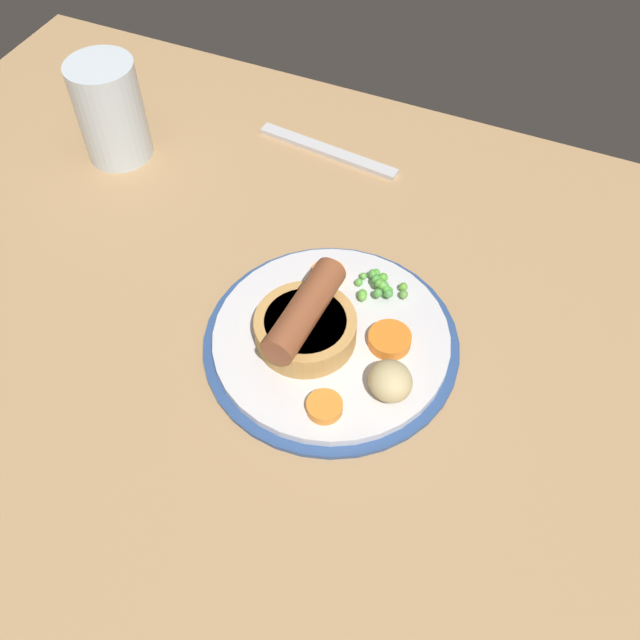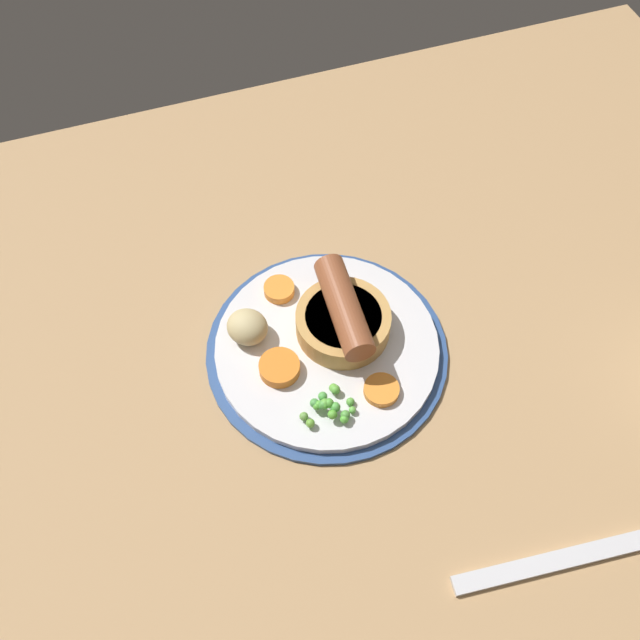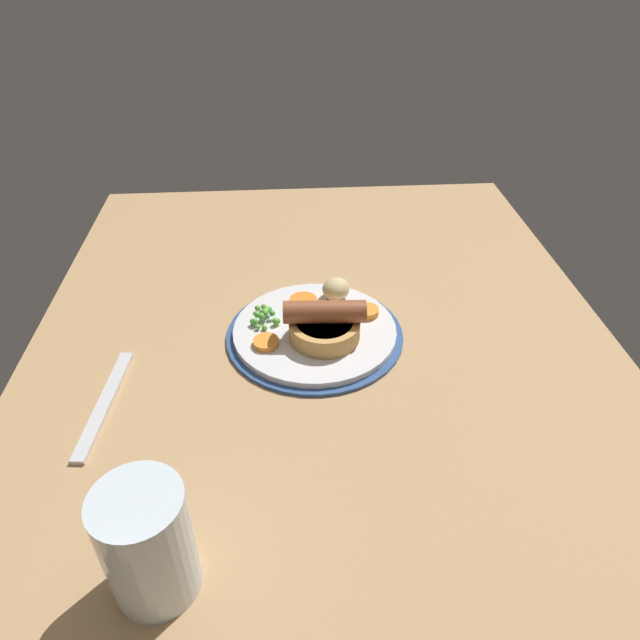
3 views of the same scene
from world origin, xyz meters
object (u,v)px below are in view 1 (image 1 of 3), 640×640
object	(u,v)px
carrot_slice_0	(325,407)
carrot_slice_4	(328,274)
dinner_plate	(331,341)
fork	(328,151)
sausage_pudding	(305,325)
potato_chunk_0	(390,381)
drinking_glass	(110,111)
pea_pile	(380,285)
carrot_slice_1	(390,340)

from	to	relation	value
carrot_slice_0	carrot_slice_4	size ratio (longest dim) A/B	0.93
dinner_plate	carrot_slice_0	xyz separation A→B (cm)	(-2.62, 7.62, 1.33)
dinner_plate	fork	bearing A→B (deg)	-65.96
carrot_slice_0	sausage_pudding	bearing A→B (deg)	-53.08
fork	sausage_pudding	bearing A→B (deg)	114.77
carrot_slice_4	potato_chunk_0	bearing A→B (deg)	135.32
potato_chunk_0	drinking_glass	bearing A→B (deg)	-25.33
drinking_glass	carrot_slice_4	bearing A→B (deg)	163.19
dinner_plate	carrot_slice_0	bearing A→B (deg)	108.98
pea_pile	carrot_slice_1	size ratio (longest dim) A/B	1.37
carrot_slice_1	fork	size ratio (longest dim) A/B	0.22
sausage_pudding	drinking_glass	world-z (taller)	drinking_glass
carrot_slice_4	drinking_glass	bearing A→B (deg)	-16.81
dinner_plate	drinking_glass	xyz separation A→B (cm)	(34.10, -15.93, 5.32)
carrot_slice_4	drinking_glass	size ratio (longest dim) A/B	0.29
carrot_slice_0	drinking_glass	bearing A→B (deg)	-32.67
fork	dinner_plate	bearing A→B (deg)	119.68
carrot_slice_0	pea_pile	bearing A→B (deg)	-88.27
carrot_slice_1	drinking_glass	size ratio (longest dim) A/B	0.34
carrot_slice_1	carrot_slice_4	distance (cm)	10.01
pea_pile	carrot_slice_1	distance (cm)	6.33
pea_pile	carrot_slice_0	distance (cm)	14.42
pea_pile	carrot_slice_4	bearing A→B (deg)	2.14
potato_chunk_0	fork	distance (cm)	34.83
dinner_plate	pea_pile	distance (cm)	7.36
carrot_slice_0	carrot_slice_4	world-z (taller)	carrot_slice_0
carrot_slice_4	fork	distance (cm)	20.97
sausage_pudding	pea_pile	world-z (taller)	sausage_pudding
carrot_slice_1	fork	xyz separation A→B (cm)	(16.79, -24.51, -1.70)
drinking_glass	dinner_plate	bearing A→B (deg)	154.97
drinking_glass	carrot_slice_0	bearing A→B (deg)	147.33
carrot_slice_0	carrot_slice_1	size ratio (longest dim) A/B	0.80
dinner_plate	drinking_glass	bearing A→B (deg)	-25.03
sausage_pudding	pea_pile	bearing A→B (deg)	155.21
pea_pile	potato_chunk_0	bearing A→B (deg)	115.24
fork	drinking_glass	world-z (taller)	drinking_glass
potato_chunk_0	carrot_slice_1	bearing A→B (deg)	-69.85
potato_chunk_0	carrot_slice_4	distance (cm)	14.48
dinner_plate	sausage_pudding	distance (cm)	3.90
dinner_plate	potato_chunk_0	size ratio (longest dim) A/B	5.84
pea_pile	drinking_glass	xyz separation A→B (cm)	(36.28, -9.13, 3.52)
sausage_pudding	carrot_slice_4	xyz separation A→B (cm)	(1.11, -7.94, -1.76)
carrot_slice_4	drinking_glass	xyz separation A→B (cm)	(30.90, -9.33, 4.08)
sausage_pudding	carrot_slice_4	world-z (taller)	sausage_pudding
potato_chunk_0	drinking_glass	distance (cm)	45.63
potato_chunk_0	carrot_slice_4	size ratio (longest dim) A/B	1.21
drinking_glass	sausage_pudding	bearing A→B (deg)	151.65
dinner_plate	carrot_slice_4	bearing A→B (deg)	-64.13
dinner_plate	carrot_slice_4	world-z (taller)	carrot_slice_4
sausage_pudding	pea_pile	size ratio (longest dim) A/B	1.99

